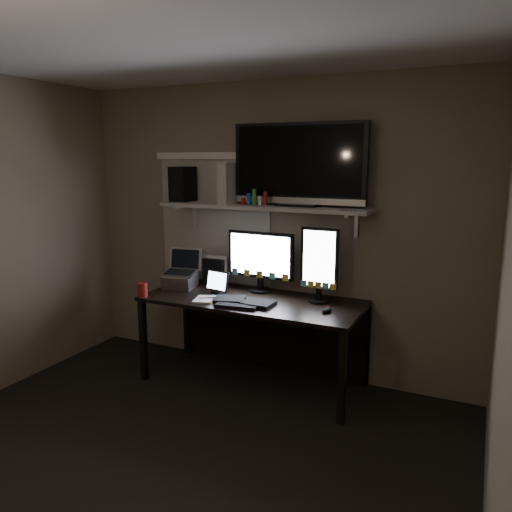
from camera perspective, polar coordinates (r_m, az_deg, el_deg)
The scene contains 21 objects.
floor at distance 3.29m, azimuth -12.24°, elevation -23.58°, with size 3.60×3.60×0.00m, color black.
ceiling at distance 2.79m, azimuth -14.55°, elevation 24.05°, with size 3.60×3.60×0.00m, color silver.
back_wall at distance 4.31m, azimuth 1.70°, elevation 2.99°, with size 3.60×3.60×0.00m, color #80735B.
right_wall at distance 2.20m, azimuth 26.85°, elevation -6.24°, with size 3.60×3.60×0.00m, color #80735B.
window_blinds at distance 4.54m, azimuth -4.76°, elevation 4.01°, with size 1.10×0.02×1.10m, color beige.
desk at distance 4.24m, azimuth 0.28°, elevation -6.80°, with size 1.80×0.75×0.73m.
wall_shelf at distance 4.13m, azimuth 0.75°, elevation 5.64°, with size 1.80×0.35×0.03m, color #A9A9A4.
monitor_landscape at distance 4.25m, azimuth 0.52°, elevation -0.60°, with size 0.61×0.06×0.53m, color black.
monitor_portrait at distance 3.96m, azimuth 7.25°, elevation -0.99°, with size 0.30×0.06×0.61m, color black.
keyboard at distance 3.96m, azimuth -1.42°, elevation -5.23°, with size 0.50×0.20×0.03m, color black.
mouse at distance 3.77m, azimuth 8.09°, elevation -6.13°, with size 0.06×0.10×0.04m, color black.
notepad at distance 4.08m, azimuth -5.95°, elevation -4.94°, with size 0.15×0.21×0.01m, color white.
tablet at distance 4.23m, azimuth -4.39°, elevation -2.99°, with size 0.23×0.10×0.20m, color black.
file_sorter at distance 4.51m, azimuth -4.70°, elevation -1.70°, with size 0.21×0.09×0.26m, color black.
laptop at distance 4.43m, azimuth -8.75°, elevation -1.53°, with size 0.30×0.24×0.34m, color #BCBBC0.
cup at distance 4.24m, azimuth -12.82°, elevation -3.77°, with size 0.08×0.08×0.12m, color maroon.
sticky_notes at distance 4.06m, azimuth -4.23°, elevation -5.03°, with size 0.32×0.23×0.00m, color gold, non-canonical shape.
tv at distance 4.04m, azimuth 4.95°, elevation 10.36°, with size 1.10×0.20×0.66m, color black.
game_console at distance 4.25m, azimuth -3.00°, elevation 8.30°, with size 0.09×0.29×0.34m, color silver.
speaker at distance 4.53m, azimuth -8.37°, elevation 8.14°, with size 0.17×0.20×0.31m, color black.
bottles at distance 4.09m, azimuth -0.20°, elevation 6.71°, with size 0.20×0.05×0.13m, color #A50F0C, non-canonical shape.
Camera 1 is at (1.70, -2.11, 1.86)m, focal length 35.00 mm.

